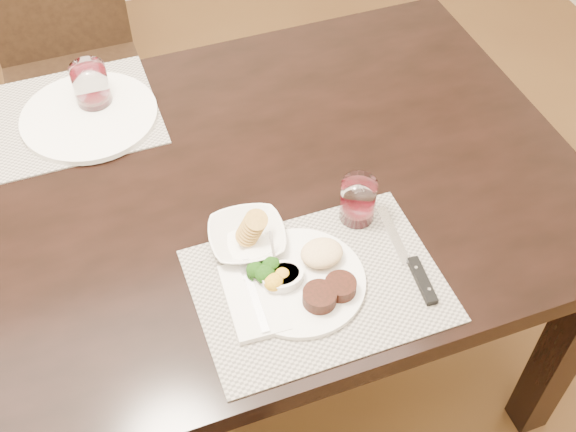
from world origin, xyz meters
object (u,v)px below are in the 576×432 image
object	(u,v)px
wine_glass_near	(358,202)
cracker_bowl	(247,237)
dinner_plate	(305,278)
far_plate	(89,116)
steak_knife	(415,269)
chair_far	(69,56)

from	to	relation	value
wine_glass_near	cracker_bowl	bearing A→B (deg)	177.87
dinner_plate	cracker_bowl	distance (m)	0.15
cracker_bowl	far_plate	xyz separation A→B (m)	(-0.23, 0.48, -0.01)
wine_glass_near	dinner_plate	bearing A→B (deg)	-143.05
dinner_plate	far_plate	distance (m)	0.68
dinner_plate	wine_glass_near	bearing A→B (deg)	19.30
steak_knife	wine_glass_near	xyz separation A→B (m)	(-0.05, 0.16, 0.04)
chair_far	far_plate	world-z (taller)	chair_far
steak_knife	far_plate	bearing A→B (deg)	133.51
cracker_bowl	wine_glass_near	xyz separation A→B (m)	(0.23, -0.01, 0.02)
cracker_bowl	far_plate	bearing A→B (deg)	115.23
chair_far	far_plate	xyz separation A→B (m)	(0.01, -0.62, 0.26)
dinner_plate	cracker_bowl	size ratio (longest dim) A/B	1.51
steak_knife	cracker_bowl	size ratio (longest dim) A/B	1.52
dinner_plate	steak_knife	size ratio (longest dim) A/B	1.00
chair_far	dinner_plate	bearing A→B (deg)	-75.94
chair_far	steak_knife	world-z (taller)	chair_far
cracker_bowl	far_plate	size ratio (longest dim) A/B	0.53
steak_knife	far_plate	xyz separation A→B (m)	(-0.51, 0.65, 0.00)
steak_knife	far_plate	size ratio (longest dim) A/B	0.81
steak_knife	cracker_bowl	distance (m)	0.33
chair_far	far_plate	size ratio (longest dim) A/B	2.87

